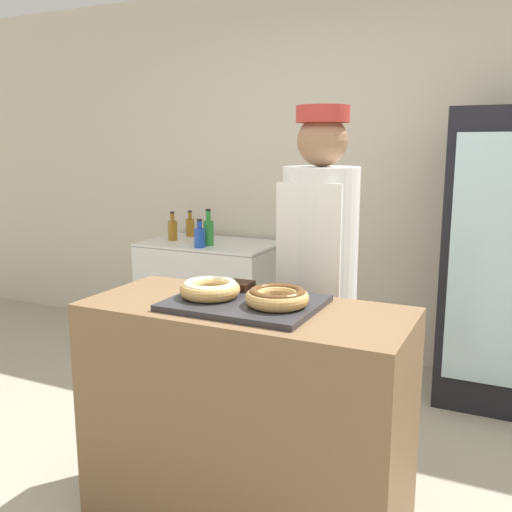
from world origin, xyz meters
TOP-DOWN VIEW (x-y plane):
  - wall_back at (0.00, 2.13)m, footprint 8.00×0.06m
  - display_counter at (0.00, 0.00)m, footprint 1.28×0.56m
  - serving_tray at (0.00, 0.00)m, footprint 0.57×0.44m
  - donut_light_glaze at (-0.14, -0.02)m, footprint 0.24×0.24m
  - donut_chocolate_glaze at (0.14, -0.02)m, footprint 0.24×0.24m
  - brownie_back_left at (-0.09, 0.14)m, footprint 0.10×0.10m
  - brownie_back_right at (0.09, 0.14)m, footprint 0.10×0.10m
  - baker_person at (0.12, 0.53)m, footprint 0.35×0.35m
  - beverage_fridge at (0.82, 1.75)m, footprint 0.58×0.65m
  - chest_freezer at (-1.17, 1.75)m, footprint 1.00×0.63m
  - bottle_amber at (-1.46, 1.94)m, footprint 0.07×0.07m
  - bottle_amber_b at (-1.48, 1.71)m, footprint 0.07×0.07m
  - bottle_green at (-1.11, 1.63)m, footprint 0.07×0.07m
  - bottle_blue at (-1.13, 1.53)m, footprint 0.08×0.08m

SIDE VIEW (x-z plane):
  - chest_freezer at x=-1.17m, z-range 0.00..0.84m
  - display_counter at x=0.00m, z-range 0.00..0.94m
  - beverage_fridge at x=0.82m, z-range 0.00..1.76m
  - bottle_blue at x=-1.13m, z-range 0.81..1.01m
  - bottle_amber at x=-1.46m, z-range 0.81..1.02m
  - bottle_amber_b at x=-1.48m, z-range 0.81..1.03m
  - baker_person at x=0.12m, z-range 0.06..1.78m
  - bottle_green at x=-1.11m, z-range 0.80..1.07m
  - serving_tray at x=0.00m, z-range 0.94..0.96m
  - brownie_back_left at x=-0.09m, z-range 0.96..0.99m
  - brownie_back_right at x=0.09m, z-range 0.96..0.99m
  - donut_light_glaze at x=-0.14m, z-range 0.96..1.03m
  - donut_chocolate_glaze at x=0.14m, z-range 0.96..1.03m
  - wall_back at x=0.00m, z-range 0.00..2.70m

